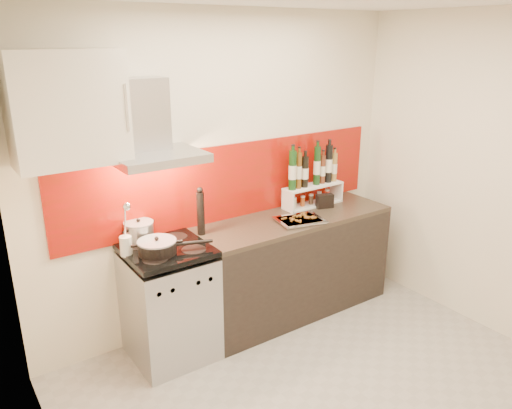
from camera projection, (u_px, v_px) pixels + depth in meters
floor at (333, 397)px, 3.47m from camera, size 3.40×3.40×0.00m
back_wall at (225, 173)px, 4.14m from camera, size 3.40×0.02×2.60m
left_wall at (55, 302)px, 2.14m from camera, size 0.02×2.80×2.60m
right_wall at (500, 179)px, 3.96m from camera, size 0.02×2.80×2.60m
backsplash at (231, 182)px, 4.19m from camera, size 3.00×0.02×0.64m
range_stove at (170, 304)px, 3.81m from camera, size 0.60×0.60×0.91m
counter at (293, 264)px, 4.45m from camera, size 1.80×0.60×0.90m
range_hood at (151, 132)px, 3.50m from camera, size 0.62×0.50×0.61m
upper_cabinet at (67, 109)px, 3.13m from camera, size 0.70×0.35×0.72m
stock_pot at (139, 232)px, 3.72m from camera, size 0.22×0.22×0.19m
saute_pan at (158, 247)px, 3.55m from camera, size 0.52×0.28×0.13m
utensil_jar at (126, 240)px, 3.51m from camera, size 0.09×0.13×0.41m
pepper_mill at (201, 212)px, 3.87m from camera, size 0.06×0.06×0.39m
step_shelf at (313, 178)px, 4.51m from camera, size 0.60×0.16×0.55m
caddy_box at (325, 201)px, 4.51m from camera, size 0.17×0.11×0.13m
baking_tray at (300, 220)px, 4.19m from camera, size 0.44×0.37×0.03m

